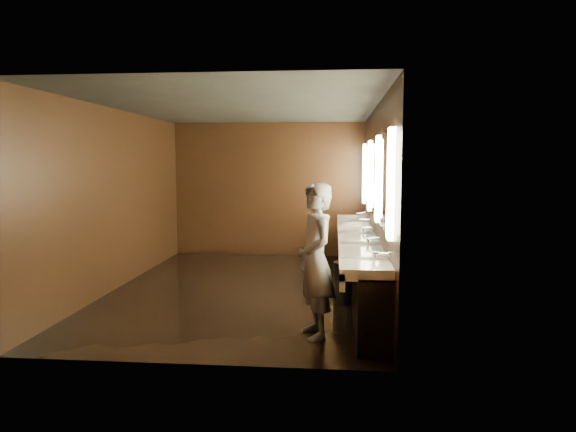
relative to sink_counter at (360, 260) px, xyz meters
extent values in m
plane|color=black|center=(-1.79, 0.00, -0.50)|extent=(6.00, 6.00, 0.00)
cube|color=#2D2D2B|center=(-1.79, 0.00, 2.30)|extent=(4.00, 6.00, 0.02)
cube|color=black|center=(-1.79, 3.00, 0.90)|extent=(4.00, 0.02, 2.80)
cube|color=black|center=(-1.79, -3.00, 0.90)|extent=(4.00, 0.02, 2.80)
cube|color=black|center=(-3.79, 0.00, 0.90)|extent=(0.02, 6.00, 2.80)
cube|color=black|center=(0.21, 0.00, 0.90)|extent=(0.02, 6.00, 2.80)
cube|color=black|center=(0.03, 0.00, -0.09)|extent=(0.36, 5.40, 0.81)
cube|color=white|center=(-0.07, 0.00, 0.35)|extent=(0.55, 5.40, 0.12)
cube|color=white|center=(-0.31, 0.00, 0.27)|extent=(0.06, 5.40, 0.18)
cylinder|color=silver|center=(0.12, -2.20, 0.49)|extent=(0.18, 0.04, 0.04)
cylinder|color=silver|center=(0.12, -1.10, 0.49)|extent=(0.18, 0.04, 0.04)
cylinder|color=silver|center=(0.12, 0.00, 0.49)|extent=(0.18, 0.04, 0.04)
cylinder|color=silver|center=(0.12, 1.10, 0.49)|extent=(0.18, 0.04, 0.04)
cylinder|color=silver|center=(0.12, 2.20, 0.49)|extent=(0.18, 0.04, 0.04)
cube|color=#FFF7C2|center=(0.18, -2.40, 1.25)|extent=(0.06, 0.22, 1.15)
cube|color=white|center=(0.19, -1.60, 1.25)|extent=(0.03, 1.32, 1.15)
cube|color=#FFF7C2|center=(0.18, -0.80, 1.25)|extent=(0.06, 0.23, 1.15)
cube|color=white|center=(0.19, 0.00, 1.25)|extent=(0.03, 1.32, 1.15)
cube|color=#FFF7C2|center=(0.18, 0.80, 1.25)|extent=(0.06, 0.23, 1.15)
cube|color=white|center=(0.19, 1.60, 1.25)|extent=(0.03, 1.32, 1.15)
cube|color=#FFF7C2|center=(0.18, 2.40, 1.25)|extent=(0.06, 0.22, 1.15)
imported|color=#8CA7D2|center=(-0.60, -2.07, 0.38)|extent=(0.61, 0.74, 1.75)
cylinder|color=black|center=(-0.22, -0.61, -0.21)|extent=(0.42, 0.42, 0.58)
camera|label=1|loc=(-0.39, -7.74, 1.48)|focal=32.00mm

